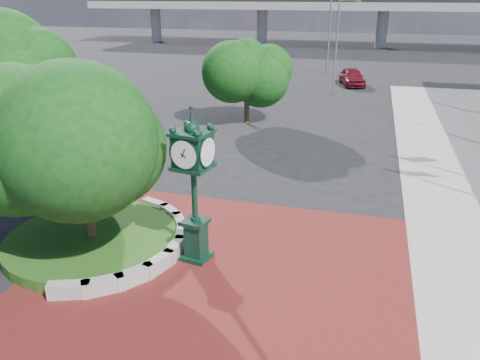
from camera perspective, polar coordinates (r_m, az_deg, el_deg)
name	(u,v)px	position (r m, az deg, el deg)	size (l,w,h in m)	color
ground	(225,265)	(15.96, -1.85, -10.27)	(200.00, 200.00, 0.00)	black
plaza	(216,280)	(15.15, -3.00, -12.14)	(12.00, 12.00, 0.04)	maroon
planter_wall	(151,247)	(16.73, -10.84, -7.98)	(2.96, 6.77, 0.54)	#9E9B93
grass_bed	(93,240)	(17.82, -17.52, -6.96)	(6.10, 6.10, 0.40)	#1B4413
overpass	(351,5)	(83.01, 13.38, 20.02)	(90.00, 12.00, 7.50)	#9E9B93
tree_planter	(80,147)	(16.47, -18.90, 3.87)	(5.20, 5.20, 6.33)	#38281C
tree_street	(247,76)	(32.35, 0.85, 12.56)	(4.40, 4.40, 5.45)	#38281C
post_clock	(194,181)	(15.04, -5.65, -0.09)	(1.24, 1.24, 5.26)	black
parked_car	(352,77)	(48.03, 13.52, 12.13)	(1.94, 4.82, 1.64)	maroon
street_lamp_near	(339,41)	(42.00, 11.98, 16.25)	(1.79, 0.27, 7.98)	slate
street_lamp_far	(332,18)	(53.80, 11.19, 18.83)	(2.21, 0.92, 10.17)	slate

